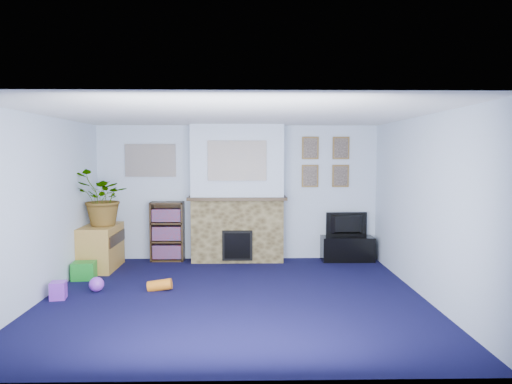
{
  "coord_description": "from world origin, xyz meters",
  "views": [
    {
      "loc": [
        0.17,
        -5.92,
        1.89
      ],
      "look_at": [
        0.31,
        0.97,
        1.32
      ],
      "focal_mm": 32.0,
      "sensor_mm": 36.0,
      "label": 1
    }
  ],
  "objects_px": {
    "tv_stand": "(347,248)",
    "television": "(347,225)",
    "bookshelf": "(168,233)",
    "sideboard": "(101,248)"
  },
  "relations": [
    {
      "from": "tv_stand",
      "to": "television",
      "type": "distance_m",
      "value": 0.42
    },
    {
      "from": "bookshelf",
      "to": "sideboard",
      "type": "height_order",
      "value": "bookshelf"
    },
    {
      "from": "tv_stand",
      "to": "bookshelf",
      "type": "bearing_deg",
      "value": 178.63
    },
    {
      "from": "tv_stand",
      "to": "bookshelf",
      "type": "height_order",
      "value": "bookshelf"
    },
    {
      "from": "television",
      "to": "bookshelf",
      "type": "bearing_deg",
      "value": -3.47
    },
    {
      "from": "bookshelf",
      "to": "television",
      "type": "bearing_deg",
      "value": -1.01
    },
    {
      "from": "television",
      "to": "bookshelf",
      "type": "relative_size",
      "value": 0.7
    },
    {
      "from": "tv_stand",
      "to": "television",
      "type": "relative_size",
      "value": 1.24
    },
    {
      "from": "bookshelf",
      "to": "sideboard",
      "type": "relative_size",
      "value": 1.13
    },
    {
      "from": "tv_stand",
      "to": "sideboard",
      "type": "height_order",
      "value": "sideboard"
    }
  ]
}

